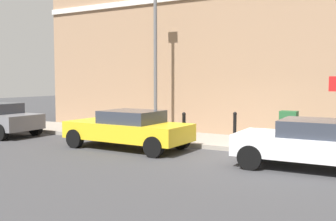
{
  "coord_description": "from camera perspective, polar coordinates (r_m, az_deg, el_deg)",
  "views": [
    {
      "loc": [
        -11.22,
        -3.55,
        2.31
      ],
      "look_at": [
        1.05,
        3.5,
        1.2
      ],
      "focal_mm": 41.57,
      "sensor_mm": 36.0,
      "label": 1
    }
  ],
  "objects": [
    {
      "name": "lamppost",
      "position": [
        15.48,
        -1.86,
        8.16
      ],
      "size": [
        0.2,
        0.44,
        5.72
      ],
      "color": "#59595B",
      "rests_on": "sidewalk"
    },
    {
      "name": "corner_building",
      "position": [
        19.87,
        5.2,
        10.81
      ],
      "size": [
        7.13,
        13.44,
        9.02
      ],
      "color": "#937256",
      "rests_on": "ground"
    },
    {
      "name": "bollard_near_cabinet",
      "position": [
        14.03,
        9.77,
        -2.16
      ],
      "size": [
        0.14,
        0.14,
        1.04
      ],
      "color": "black",
      "rests_on": "sidewalk"
    },
    {
      "name": "bollard_far_kerb",
      "position": [
        13.66,
        2.35,
        -2.27
      ],
      "size": [
        0.14,
        0.14,
        1.04
      ],
      "color": "black",
      "rests_on": "sidewalk"
    },
    {
      "name": "car_white",
      "position": [
        10.75,
        21.13,
        -4.49
      ],
      "size": [
        2.0,
        4.16,
        1.29
      ],
      "rotation": [
        0.0,
        0.0,
        1.59
      ],
      "color": "silver",
      "rests_on": "ground"
    },
    {
      "name": "utility_cabinet",
      "position": [
        13.4,
        17.25,
        -2.7
      ],
      "size": [
        0.46,
        0.61,
        1.15
      ],
      "color": "#1E4C28",
      "rests_on": "sidewalk"
    },
    {
      "name": "car_yellow",
      "position": [
        13.15,
        -5.85,
        -2.63
      ],
      "size": [
        1.97,
        4.36,
        1.3
      ],
      "rotation": [
        0.0,
        0.0,
        1.55
      ],
      "color": "gold",
      "rests_on": "ground"
    },
    {
      "name": "sidewalk",
      "position": [
        16.37,
        -6.16,
        -3.39
      ],
      "size": [
        2.65,
        30.0,
        0.15
      ],
      "primitive_type": "cube",
      "color": "gray",
      "rests_on": "ground"
    },
    {
      "name": "ground",
      "position": [
        12.0,
        12.17,
        -6.72
      ],
      "size": [
        80.0,
        80.0,
        0.0
      ],
      "primitive_type": "plane",
      "color": "#38383A"
    }
  ]
}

